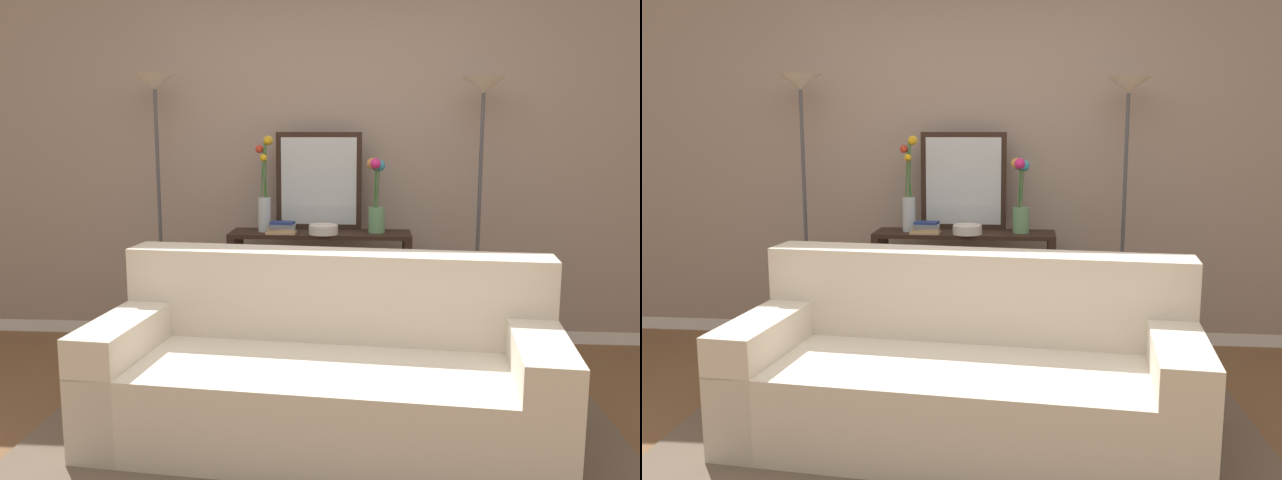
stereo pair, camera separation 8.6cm
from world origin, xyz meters
The scene contains 13 objects.
ground_plane centered at (0.00, 0.00, -0.01)m, with size 16.00×16.00×0.02m, color brown.
back_wall centered at (0.00, 2.05, 1.48)m, with size 12.00×0.15×2.97m.
area_rug centered at (0.05, 0.25, 0.01)m, with size 2.93×1.92×0.01m.
couch centered at (0.06, 0.41, 0.31)m, with size 2.28×1.15×0.88m.
console_table centered at (-0.07, 1.68, 0.56)m, with size 1.20×0.32×0.83m.
floor_lamp_left centered at (-1.16, 1.69, 1.46)m, with size 0.28×0.28×1.86m.
floor_lamp_right centered at (0.97, 1.69, 1.44)m, with size 0.28×0.28×1.83m.
wall_mirror centered at (-0.09, 1.81, 1.16)m, with size 0.58×0.02×0.66m.
vase_tall_flowers centered at (-0.44, 1.67, 1.08)m, with size 0.12×0.10×0.63m.
vase_short_flowers centered at (0.30, 1.69, 1.06)m, with size 0.13×0.14×0.49m.
fruit_bowl centered at (-0.04, 1.58, 0.86)m, with size 0.19×0.19×0.06m.
book_stack centered at (-0.31, 1.59, 0.86)m, with size 0.19×0.15×0.08m.
book_row_under_console centered at (-0.32, 1.68, 0.06)m, with size 0.48×0.17×0.13m.
Camera 2 is at (0.35, -2.73, 1.51)m, focal length 37.84 mm.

